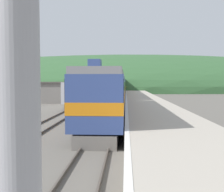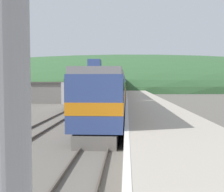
# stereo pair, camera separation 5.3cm
# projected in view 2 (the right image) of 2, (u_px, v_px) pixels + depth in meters

# --- Properties ---
(track_main) EXTENTS (1.52, 180.00, 0.16)m
(track_main) POSITION_uv_depth(u_px,v_px,m) (120.00, 95.00, 67.78)
(track_main) COLOR #4C443D
(track_main) RESTS_ON ground
(track_siding) EXTENTS (1.52, 180.00, 0.16)m
(track_siding) POSITION_uv_depth(u_px,v_px,m) (102.00, 95.00, 68.05)
(track_siding) COLOR #4C443D
(track_siding) RESTS_ON ground
(platform) EXTENTS (5.45, 140.00, 1.04)m
(platform) POSITION_uv_depth(u_px,v_px,m) (141.00, 98.00, 47.58)
(platform) COLOR #ADA393
(platform) RESTS_ON ground
(distant_hills) EXTENTS (238.40, 107.28, 31.56)m
(distant_hills) POSITION_uv_depth(u_px,v_px,m) (123.00, 89.00, 127.76)
(distant_hills) COLOR #335B33
(distant_hills) RESTS_ON ground
(station_shed) EXTENTS (7.97, 7.05, 3.53)m
(station_shed) POSITION_uv_depth(u_px,v_px,m) (58.00, 92.00, 45.08)
(station_shed) COLOR slate
(station_shed) RESTS_ON ground
(express_train_lead_car) EXTENTS (3.02, 20.58, 4.69)m
(express_train_lead_car) POSITION_uv_depth(u_px,v_px,m) (108.00, 95.00, 23.22)
(express_train_lead_car) COLOR black
(express_train_lead_car) RESTS_ON ground
(carriage_second) EXTENTS (3.01, 22.47, 4.33)m
(carriage_second) POSITION_uv_depth(u_px,v_px,m) (117.00, 88.00, 45.79)
(carriage_second) COLOR black
(carriage_second) RESTS_ON ground
(carriage_third) EXTENTS (3.01, 22.47, 4.33)m
(carriage_third) POSITION_uv_depth(u_px,v_px,m) (120.00, 86.00, 69.07)
(carriage_third) COLOR black
(carriage_third) RESTS_ON ground
(carriage_fourth) EXTENTS (3.01, 22.47, 4.33)m
(carriage_fourth) POSITION_uv_depth(u_px,v_px,m) (122.00, 85.00, 92.35)
(carriage_fourth) COLOR black
(carriage_fourth) RESTS_ON ground
(carriage_fifth) EXTENTS (3.01, 22.47, 4.33)m
(carriage_fifth) POSITION_uv_depth(u_px,v_px,m) (123.00, 84.00, 115.63)
(carriage_fifth) COLOR black
(carriage_fifth) RESTS_ON ground
(siding_train) EXTENTS (2.90, 39.26, 3.46)m
(siding_train) POSITION_uv_depth(u_px,v_px,m) (93.00, 91.00, 51.25)
(siding_train) COLOR black
(siding_train) RESTS_ON ground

